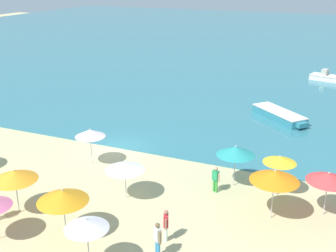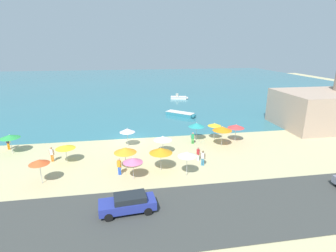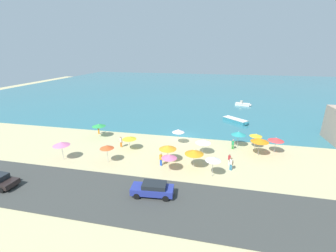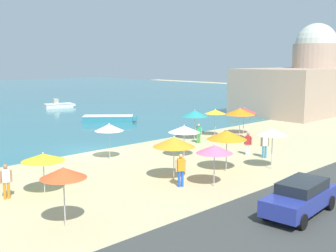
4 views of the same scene
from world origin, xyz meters
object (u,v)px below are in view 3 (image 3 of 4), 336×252
beach_umbrella_0 (203,141)px  beach_umbrella_13 (213,159)px  beach_umbrella_8 (194,152)px  skiff_nearshore (243,104)px  beach_umbrella_1 (107,147)px  bather_3 (229,159)px  beach_umbrella_11 (239,133)px  bather_1 (231,163)px  beach_umbrella_3 (178,131)px  beach_umbrella_7 (168,147)px  beach_umbrella_2 (260,140)px  beach_umbrella_4 (99,125)px  bather_0 (161,159)px  bather_5 (233,144)px  beach_umbrella_5 (256,135)px  parked_car_0 (153,189)px  skiff_offshore (235,120)px  bather_2 (99,128)px  beach_umbrella_6 (129,138)px  beach_umbrella_10 (276,139)px  beach_umbrella_9 (61,144)px  beach_umbrella_12 (169,156)px  bather_4 (121,141)px

beach_umbrella_0 → beach_umbrella_13: size_ratio=0.87×
beach_umbrella_8 → skiff_nearshore: (9.46, 36.94, -1.81)m
beach_umbrella_1 → bather_3: size_ratio=1.56×
beach_umbrella_11 → skiff_nearshore: bearing=83.2°
bather_1 → beach_umbrella_11: bearing=79.9°
beach_umbrella_8 → bather_1: 4.80m
beach_umbrella_3 → beach_umbrella_7: 6.51m
beach_umbrella_2 → beach_umbrella_3: size_ratio=1.10×
beach_umbrella_4 → beach_umbrella_8: size_ratio=0.95×
bather_0 → bather_5: bearing=37.7°
bather_3 → beach_umbrella_13: bearing=-122.6°
beach_umbrella_3 → beach_umbrella_5: bearing=3.3°
skiff_nearshore → beach_umbrella_5: bearing=-91.9°
beach_umbrella_5 → beach_umbrella_8: (-8.52, -8.03, 0.05)m
beach_umbrella_13 → beach_umbrella_3: bearing=122.3°
beach_umbrella_13 → parked_car_0: 7.99m
skiff_offshore → beach_umbrella_5: bearing=-81.4°
beach_umbrella_2 → beach_umbrella_11: (-2.66, 2.65, -0.17)m
beach_umbrella_13 → bather_2: bearing=153.1°
beach_umbrella_8 → bather_1: bearing=4.4°
beach_umbrella_0 → bather_3: size_ratio=1.39×
beach_umbrella_6 → beach_umbrella_8: size_ratio=0.84×
beach_umbrella_5 → beach_umbrella_10: 2.84m
beach_umbrella_4 → beach_umbrella_6: beach_umbrella_4 is taller
bather_2 → beach_umbrella_9: bearing=-89.0°
beach_umbrella_8 → beach_umbrella_12: size_ratio=1.12×
beach_umbrella_10 → bather_1: 9.28m
beach_umbrella_2 → beach_umbrella_9: bearing=-165.3°
beach_umbrella_0 → bather_0: (-5.10, -4.71, -0.95)m
beach_umbrella_9 → beach_umbrella_12: beach_umbrella_9 is taller
beach_umbrella_3 → beach_umbrella_12: bearing=-87.5°
beach_umbrella_1 → bather_5: 18.53m
beach_umbrella_2 → beach_umbrella_5: (-0.14, 2.54, -0.23)m
bather_4 → beach_umbrella_2: bearing=3.9°
beach_umbrella_4 → beach_umbrella_12: bearing=-31.9°
beach_umbrella_0 → beach_umbrella_8: (-0.85, -4.37, 0.27)m
beach_umbrella_6 → bather_4: size_ratio=1.24×
beach_umbrella_1 → skiff_nearshore: (20.94, 37.87, -1.83)m
beach_umbrella_12 → beach_umbrella_11: bearing=47.3°
beach_umbrella_9 → beach_umbrella_11: (23.89, 9.64, -0.12)m
bather_3 → beach_umbrella_0: bearing=142.8°
beach_umbrella_2 → beach_umbrella_11: bearing=135.0°
beach_umbrella_7 → beach_umbrella_11: (9.61, 7.30, 0.07)m
beach_umbrella_5 → parked_car_0: size_ratio=0.54×
beach_umbrella_5 → beach_umbrella_12: bearing=-140.2°
beach_umbrella_0 → skiff_nearshore: (8.61, 32.57, -1.53)m
beach_umbrella_9 → beach_umbrella_5: bearing=19.8°
beach_umbrella_9 → skiff_nearshore: bearing=54.6°
beach_umbrella_1 → bather_1: 16.20m
beach_umbrella_2 → beach_umbrella_5: size_ratio=1.13×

